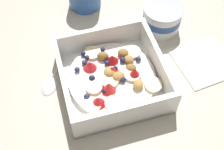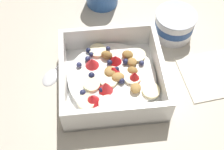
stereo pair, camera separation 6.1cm
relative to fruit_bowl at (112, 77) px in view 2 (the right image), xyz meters
name	(u,v)px [view 2 (the right image)]	position (x,y,z in m)	size (l,w,h in m)	color
ground_plane	(117,78)	(0.01, 0.01, -0.02)	(2.40, 2.40, 0.00)	beige
fruit_bowl	(112,77)	(0.00, 0.00, 0.00)	(0.20, 0.20, 0.07)	white
spoon	(57,67)	(-0.11, 0.05, -0.02)	(0.10, 0.16, 0.01)	silver
yogurt_cup	(174,25)	(0.16, 0.12, 0.01)	(0.09, 0.09, 0.06)	white
folded_napkin	(210,74)	(0.21, 0.00, -0.02)	(0.12, 0.12, 0.01)	silver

